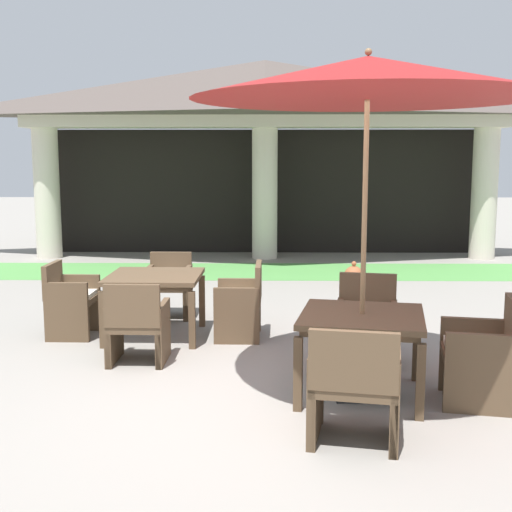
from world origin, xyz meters
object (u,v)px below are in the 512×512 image
(patio_umbrella_mid_left, at_px, (368,80))
(patio_chair_mid_left_north, at_px, (366,323))
(patio_chair_near_foreground_north, at_px, (169,286))
(patio_chair_mid_left_east, at_px, (483,355))
(terracotta_urn, at_px, (354,276))
(patio_chair_near_foreground_east, at_px, (242,303))
(patio_table_near_foreground, at_px, (155,282))
(patio_chair_mid_left_south, at_px, (355,386))
(patio_chair_near_foreground_west, at_px, (70,301))
(patio_table_mid_left, at_px, (362,324))
(patio_chair_near_foreground_south, at_px, (138,325))

(patio_umbrella_mid_left, height_order, patio_chair_mid_left_north, patio_umbrella_mid_left)
(patio_chair_near_foreground_north, bearing_deg, patio_chair_mid_left_east, 136.03)
(terracotta_urn, bearing_deg, patio_chair_near_foreground_east, -118.41)
(patio_table_near_foreground, xyz_separation_m, patio_umbrella_mid_left, (2.09, -1.88, 2.03))
(patio_umbrella_mid_left, bearing_deg, patio_chair_mid_left_south, -100.92)
(patio_umbrella_mid_left, bearing_deg, patio_table_near_foreground, 138.07)
(patio_chair_near_foreground_west, xyz_separation_m, patio_chair_mid_left_south, (2.89, -2.88, 0.00))
(patio_chair_near_foreground_east, height_order, patio_table_mid_left, patio_chair_near_foreground_east)
(patio_table_mid_left, bearing_deg, patio_chair_mid_left_north, 79.08)
(patio_chair_near_foreground_north, distance_m, patio_chair_near_foreground_south, 1.98)
(patio_chair_mid_left_south, relative_size, patio_chair_mid_left_north, 1.02)
(patio_chair_near_foreground_south, distance_m, patio_chair_mid_left_south, 2.68)
(patio_table_near_foreground, relative_size, patio_chair_near_foreground_west, 1.24)
(patio_chair_near_foreground_south, distance_m, patio_chair_mid_left_north, 2.30)
(patio_chair_near_foreground_east, bearing_deg, patio_chair_mid_left_north, -123.25)
(patio_chair_near_foreground_north, bearing_deg, patio_table_near_foreground, 90.00)
(patio_chair_mid_left_north, bearing_deg, patio_chair_near_foreground_west, -4.70)
(patio_umbrella_mid_left, relative_size, patio_chair_mid_left_east, 3.25)
(patio_chair_near_foreground_north, relative_size, patio_table_mid_left, 0.68)
(patio_chair_near_foreground_west, bearing_deg, patio_chair_near_foreground_east, 90.00)
(patio_chair_near_foreground_south, bearing_deg, patio_umbrella_mid_left, -21.84)
(patio_chair_near_foreground_east, bearing_deg, patio_chair_near_foreground_west, 90.00)
(patio_table_near_foreground, bearing_deg, terracotta_urn, 49.28)
(patio_chair_near_foreground_south, relative_size, patio_table_mid_left, 0.69)
(patio_chair_near_foreground_north, bearing_deg, patio_chair_mid_left_south, 117.12)
(patio_chair_near_foreground_east, xyz_separation_m, terracotta_urn, (1.70, 3.15, -0.24))
(patio_table_near_foreground, distance_m, patio_chair_near_foreground_south, 1.02)
(patio_chair_mid_left_south, bearing_deg, patio_chair_near_foreground_east, 118.69)
(patio_table_mid_left, bearing_deg, patio_chair_near_foreground_east, 120.58)
(patio_table_near_foreground, bearing_deg, patio_umbrella_mid_left, -41.93)
(patio_chair_near_foreground_west, relative_size, patio_chair_mid_left_north, 0.99)
(patio_umbrella_mid_left, bearing_deg, patio_chair_mid_left_north, 79.08)
(patio_umbrella_mid_left, relative_size, patio_chair_mid_left_north, 3.38)
(patio_chair_near_foreground_east, height_order, patio_chair_mid_left_south, patio_chair_mid_left_south)
(patio_table_mid_left, height_order, patio_chair_mid_left_east, patio_chair_mid_left_east)
(patio_chair_mid_left_south, bearing_deg, patio_chair_mid_left_east, 44.99)
(patio_chair_near_foreground_east, relative_size, patio_chair_near_foreground_south, 1.02)
(patio_chair_near_foreground_east, distance_m, patio_chair_near_foreground_south, 1.40)
(patio_table_near_foreground, relative_size, patio_chair_near_foreground_north, 1.29)
(patio_table_near_foreground, xyz_separation_m, patio_table_mid_left, (2.09, -1.88, -0.01))
(patio_chair_near_foreground_west, distance_m, patio_table_mid_left, 3.62)
(patio_chair_near_foreground_west, height_order, patio_chair_mid_left_south, patio_chair_mid_left_south)
(patio_chair_near_foreground_south, relative_size, patio_chair_near_foreground_west, 0.99)
(patio_table_near_foreground, distance_m, patio_umbrella_mid_left, 3.47)
(patio_chair_near_foreground_north, relative_size, patio_chair_near_foreground_west, 0.96)
(patio_chair_near_foreground_north, xyz_separation_m, patio_chair_mid_left_south, (1.89, -3.85, 0.02))
(terracotta_urn, bearing_deg, patio_table_mid_left, -96.86)
(patio_table_mid_left, distance_m, patio_chair_mid_left_south, 1.02)
(patio_table_mid_left, relative_size, patio_chair_mid_left_north, 1.40)
(patio_chair_mid_left_east, bearing_deg, patio_chair_near_foreground_east, 56.34)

